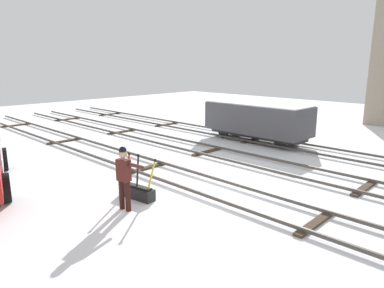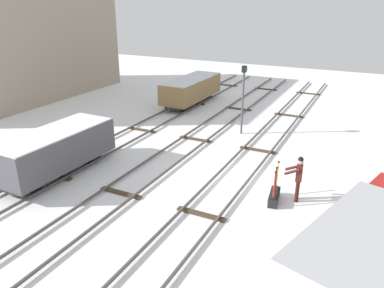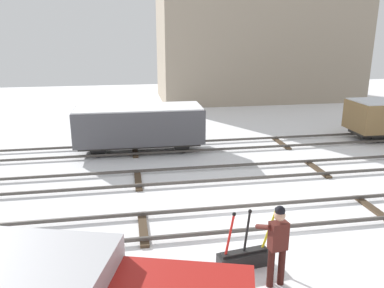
{
  "view_description": "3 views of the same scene",
  "coord_description": "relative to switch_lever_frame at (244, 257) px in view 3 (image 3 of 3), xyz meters",
  "views": [
    {
      "loc": [
        7.05,
        -8.22,
        4.11
      ],
      "look_at": [
        -1.55,
        0.58,
        1.24
      ],
      "focal_mm": 32.4,
      "sensor_mm": 36.0,
      "label": 1
    },
    {
      "loc": [
        -14.48,
        -5.09,
        7.53
      ],
      "look_at": [
        -0.42,
        1.92,
        1.42
      ],
      "focal_mm": 35.23,
      "sensor_mm": 36.0,
      "label": 2
    },
    {
      "loc": [
        -3.82,
        -9.75,
        5.33
      ],
      "look_at": [
        -1.67,
        2.76,
        1.59
      ],
      "focal_mm": 36.32,
      "sensor_mm": 36.0,
      "label": 3
    }
  ],
  "objects": [
    {
      "name": "ground_plane",
      "position": [
        1.28,
        2.14,
        -0.25
      ],
      "size": [
        60.0,
        60.0,
        0.0
      ],
      "primitive_type": "plane",
      "color": "white"
    },
    {
      "name": "track_main_line",
      "position": [
        1.28,
        2.14,
        -0.14
      ],
      "size": [
        44.0,
        1.94,
        0.18
      ],
      "color": "#4C4742",
      "rests_on": "ground_plane"
    },
    {
      "name": "track_siding_near",
      "position": [
        1.28,
        5.8,
        -0.14
      ],
      "size": [
        44.0,
        1.94,
        0.18
      ],
      "color": "#4C4742",
      "rests_on": "ground_plane"
    },
    {
      "name": "track_siding_far",
      "position": [
        1.28,
        9.47,
        -0.14
      ],
      "size": [
        44.0,
        1.94,
        0.18
      ],
      "color": "#4C4742",
      "rests_on": "ground_plane"
    },
    {
      "name": "switch_lever_frame",
      "position": [
        0.0,
        0.0,
        0.0
      ],
      "size": [
        1.47,
        0.54,
        1.45
      ],
      "rotation": [
        0.0,
        0.0,
        0.15
      ],
      "color": "black",
      "rests_on": "ground_plane"
    },
    {
      "name": "rail_worker",
      "position": [
        0.47,
        -0.75,
        0.83
      ],
      "size": [
        0.61,
        0.74,
        1.88
      ],
      "rotation": [
        0.0,
        0.0,
        0.15
      ],
      "color": "#351511",
      "rests_on": "ground_plane"
    },
    {
      "name": "apartment_building",
      "position": [
        7.95,
        22.54,
        4.62
      ],
      "size": [
        15.74,
        6.97,
        9.72
      ],
      "color": "gray",
      "rests_on": "ground_plane"
    },
    {
      "name": "freight_car_far_end",
      "position": [
        -1.99,
        9.47,
        0.97
      ],
      "size": [
        5.68,
        2.23,
        2.06
      ],
      "rotation": [
        0.0,
        0.0,
        -0.02
      ],
      "color": "#2D2B28",
      "rests_on": "ground_plane"
    }
  ]
}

